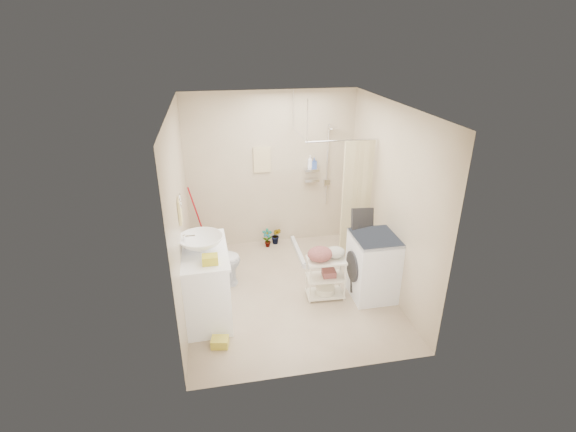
% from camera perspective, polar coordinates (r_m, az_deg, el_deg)
% --- Properties ---
extents(floor, '(3.20, 3.20, 0.00)m').
position_cam_1_polar(floor, '(6.10, 0.19, -10.15)').
color(floor, tan).
rests_on(floor, ground).
extents(ceiling, '(2.80, 3.20, 0.04)m').
position_cam_1_polar(ceiling, '(5.11, 0.23, 14.71)').
color(ceiling, silver).
rests_on(ceiling, ground).
extents(wall_back, '(2.80, 0.04, 2.60)m').
position_cam_1_polar(wall_back, '(6.95, -2.31, 6.22)').
color(wall_back, beige).
rests_on(wall_back, ground).
extents(wall_front, '(2.80, 0.04, 2.60)m').
position_cam_1_polar(wall_front, '(4.09, 4.51, -7.47)').
color(wall_front, beige).
rests_on(wall_front, ground).
extents(wall_left, '(0.04, 3.20, 2.60)m').
position_cam_1_polar(wall_left, '(5.41, -14.52, 0.05)').
color(wall_left, beige).
rests_on(wall_left, ground).
extents(wall_right, '(0.04, 3.20, 2.60)m').
position_cam_1_polar(wall_right, '(5.88, 13.73, 2.12)').
color(wall_right, beige).
rests_on(wall_right, ground).
extents(vanity, '(0.65, 1.12, 0.96)m').
position_cam_1_polar(vanity, '(5.48, -11.26, -8.99)').
color(vanity, white).
rests_on(vanity, ground).
extents(sink, '(0.65, 0.65, 0.19)m').
position_cam_1_polar(sink, '(5.19, -11.83, -3.68)').
color(sink, white).
rests_on(sink, vanity).
extents(counter_basket, '(0.18, 0.14, 0.10)m').
position_cam_1_polar(counter_basket, '(4.91, -10.60, -5.87)').
color(counter_basket, gold).
rests_on(counter_basket, vanity).
extents(floor_basket, '(0.33, 0.27, 0.16)m').
position_cam_1_polar(floor_basket, '(5.20, -9.30, -16.47)').
color(floor_basket, yellow).
rests_on(floor_basket, ground).
extents(toilet, '(0.77, 0.46, 0.78)m').
position_cam_1_polar(toilet, '(6.14, -10.12, -6.04)').
color(toilet, silver).
rests_on(toilet, ground).
extents(mop, '(0.14, 0.14, 1.16)m').
position_cam_1_polar(mop, '(7.07, -12.43, -0.30)').
color(mop, '#A70611').
rests_on(mop, ground).
extents(potted_plant_a, '(0.18, 0.13, 0.33)m').
position_cam_1_polar(potted_plant_a, '(7.17, -2.86, -3.03)').
color(potted_plant_a, brown).
rests_on(potted_plant_a, ground).
extents(potted_plant_b, '(0.21, 0.19, 0.31)m').
position_cam_1_polar(potted_plant_b, '(7.28, -1.63, -2.71)').
color(potted_plant_b, brown).
rests_on(potted_plant_b, ground).
extents(hanging_towel, '(0.28, 0.03, 0.42)m').
position_cam_1_polar(hanging_towel, '(6.86, -3.56, 7.68)').
color(hanging_towel, beige).
rests_on(hanging_towel, wall_back).
extents(towel_ring, '(0.04, 0.22, 0.34)m').
position_cam_1_polar(towel_ring, '(5.16, -14.59, 0.90)').
color(towel_ring, '#E4D084').
rests_on(towel_ring, wall_left).
extents(tp_holder, '(0.08, 0.12, 0.14)m').
position_cam_1_polar(tp_holder, '(5.70, -13.50, -5.05)').
color(tp_holder, white).
rests_on(tp_holder, wall_left).
extents(shower, '(1.10, 1.10, 2.10)m').
position_cam_1_polar(shower, '(6.70, 5.65, 3.16)').
color(shower, silver).
rests_on(shower, ground).
extents(shampoo_bottle_a, '(0.10, 0.10, 0.22)m').
position_cam_1_polar(shampoo_bottle_a, '(6.98, 3.04, 7.39)').
color(shampoo_bottle_a, white).
rests_on(shampoo_bottle_a, shower).
extents(shampoo_bottle_b, '(0.09, 0.10, 0.18)m').
position_cam_1_polar(shampoo_bottle_b, '(7.00, 3.61, 7.24)').
color(shampoo_bottle_b, '#34509C').
rests_on(shampoo_bottle_b, shower).
extents(washing_machine, '(0.63, 0.65, 0.92)m').
position_cam_1_polar(washing_machine, '(5.91, 11.74, -6.69)').
color(washing_machine, white).
rests_on(washing_machine, ground).
extents(laundry_rack, '(0.53, 0.33, 0.71)m').
position_cam_1_polar(laundry_rack, '(5.81, 5.18, -7.96)').
color(laundry_rack, silver).
rests_on(laundry_rack, ground).
extents(ironing_board, '(0.36, 0.17, 1.23)m').
position_cam_1_polar(ironing_board, '(5.95, 10.08, -4.59)').
color(ironing_board, black).
rests_on(ironing_board, ground).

